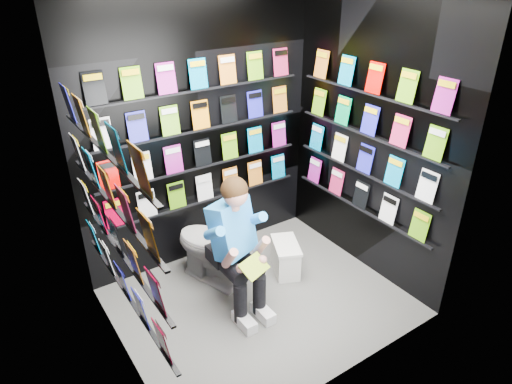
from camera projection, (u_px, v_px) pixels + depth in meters
floor at (260, 302)px, 4.11m from camera, size 2.40×2.40×0.00m
wall_back at (200, 134)px, 4.26m from camera, size 2.40×0.04×2.60m
wall_front at (353, 227)px, 2.78m from camera, size 2.40×0.04×2.60m
wall_left at (106, 214)px, 2.92m from camera, size 0.04×2.00×2.60m
wall_right at (370, 140)px, 4.11m from camera, size 0.04×2.00×2.60m
comics_back at (201, 134)px, 4.23m from camera, size 2.10×0.06×1.37m
comics_left at (111, 212)px, 2.93m from camera, size 0.06×1.70×1.37m
comics_right at (368, 140)px, 4.10m from camera, size 0.06×1.70×1.37m
toilet at (211, 246)px, 4.25m from camera, size 0.63×0.84×0.73m
longbox at (286, 259)px, 4.45m from camera, size 0.35×0.44×0.29m
longbox_lid at (286, 245)px, 4.38m from camera, size 0.38×0.46×0.03m
reader at (231, 229)px, 3.80m from camera, size 0.70×0.84×1.33m
held_comic at (254, 266)px, 3.62m from camera, size 0.28×0.21×0.10m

